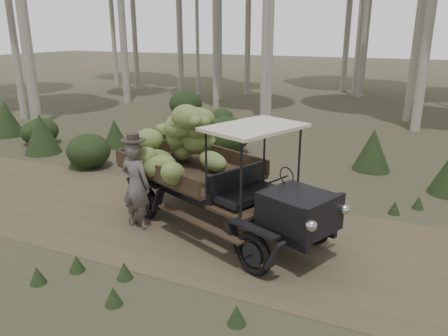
% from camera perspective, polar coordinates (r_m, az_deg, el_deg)
% --- Properties ---
extents(ground, '(120.00, 120.00, 0.00)m').
position_cam_1_polar(ground, '(8.73, 2.03, -8.82)').
color(ground, '#473D2B').
rests_on(ground, ground).
extents(dirt_track, '(70.00, 4.00, 0.01)m').
position_cam_1_polar(dirt_track, '(8.73, 2.03, -8.80)').
color(dirt_track, brown).
rests_on(dirt_track, ground).
extents(banana_truck, '(5.18, 3.38, 2.48)m').
position_cam_1_polar(banana_truck, '(8.95, -3.25, 1.78)').
color(banana_truck, black).
rests_on(banana_truck, ground).
extents(farmer, '(0.70, 0.53, 1.97)m').
position_cam_1_polar(farmer, '(8.93, -11.43, -2.06)').
color(farmer, '#54504C').
rests_on(farmer, ground).
extents(undergrowth, '(22.17, 23.53, 1.33)m').
position_cam_1_polar(undergrowth, '(11.34, -0.80, 0.48)').
color(undergrowth, '#233319').
rests_on(undergrowth, ground).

